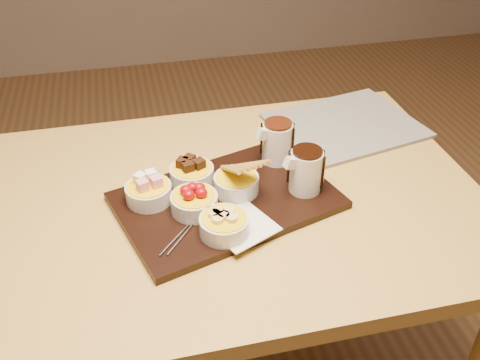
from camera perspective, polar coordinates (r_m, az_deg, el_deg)
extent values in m
cube|color=gold|center=(1.21, -2.46, -2.59)|extent=(1.20, 0.80, 0.04)
cylinder|color=gold|center=(1.75, -22.26, -7.76)|extent=(0.06, 0.06, 0.71)
cylinder|color=gold|center=(1.84, 12.44, -2.85)|extent=(0.06, 0.06, 0.71)
cube|color=black|center=(1.18, -1.42, -2.20)|extent=(0.53, 0.42, 0.02)
cube|color=white|center=(1.09, 0.16, -4.91)|extent=(0.16, 0.16, 0.00)
cylinder|color=beige|center=(1.17, -9.70, -1.38)|extent=(0.10, 0.10, 0.04)
cylinder|color=beige|center=(1.21, -5.15, 0.55)|extent=(0.10, 0.10, 0.04)
cylinder|color=beige|center=(1.13, -4.90, -2.46)|extent=(0.10, 0.10, 0.04)
cylinder|color=beige|center=(1.18, -0.40, -0.43)|extent=(0.10, 0.10, 0.04)
cylinder|color=beige|center=(1.07, -1.70, -4.89)|extent=(0.10, 0.10, 0.04)
cylinder|color=silver|center=(1.17, 7.04, 0.93)|extent=(0.09, 0.09, 0.10)
cylinder|color=silver|center=(1.27, 3.99, 4.00)|extent=(0.09, 0.09, 0.10)
cube|color=beige|center=(1.48, 11.16, 5.74)|extent=(0.43, 0.37, 0.01)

